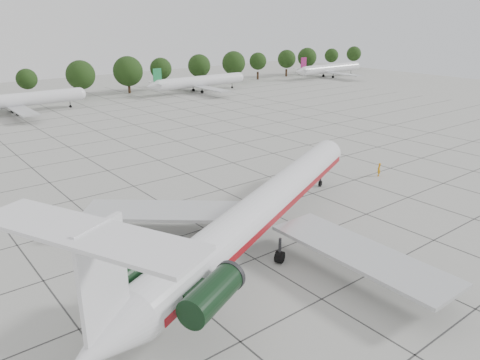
{
  "coord_description": "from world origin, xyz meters",
  "views": [
    {
      "loc": [
        -32.08,
        -36.24,
        20.68
      ],
      "look_at": [
        -2.02,
        1.68,
        3.5
      ],
      "focal_mm": 35.0,
      "sensor_mm": 36.0,
      "label": 1
    }
  ],
  "objects_px": {
    "bg_airliner_d": "(200,82)",
    "bg_airliner_c": "(17,100)",
    "bg_airliner_e": "(330,69)",
    "main_airliner": "(255,215)",
    "ground_crew": "(379,170)"
  },
  "relations": [
    {
      "from": "ground_crew",
      "to": "bg_airliner_d",
      "type": "bearing_deg",
      "value": -143.97
    },
    {
      "from": "ground_crew",
      "to": "bg_airliner_c",
      "type": "distance_m",
      "value": 79.63
    },
    {
      "from": "bg_airliner_d",
      "to": "bg_airliner_e",
      "type": "bearing_deg",
      "value": -0.66
    },
    {
      "from": "ground_crew",
      "to": "bg_airliner_e",
      "type": "relative_size",
      "value": 0.06
    },
    {
      "from": "bg_airliner_c",
      "to": "bg_airliner_d",
      "type": "bearing_deg",
      "value": 0.6
    },
    {
      "from": "ground_crew",
      "to": "bg_airliner_e",
      "type": "bearing_deg",
      "value": -173.19
    },
    {
      "from": "main_airliner",
      "to": "bg_airliner_d",
      "type": "distance_m",
      "value": 94.91
    },
    {
      "from": "main_airliner",
      "to": "ground_crew",
      "type": "relative_size",
      "value": 23.79
    },
    {
      "from": "bg_airliner_d",
      "to": "bg_airliner_c",
      "type": "bearing_deg",
      "value": -179.4
    },
    {
      "from": "bg_airliner_d",
      "to": "bg_airliner_e",
      "type": "distance_m",
      "value": 53.73
    },
    {
      "from": "bg_airliner_c",
      "to": "bg_airliner_d",
      "type": "xyz_separation_m",
      "value": [
        48.25,
        0.51,
        0.0
      ]
    },
    {
      "from": "bg_airliner_e",
      "to": "bg_airliner_c",
      "type": "bearing_deg",
      "value": 179.93
    },
    {
      "from": "main_airliner",
      "to": "bg_airliner_d",
      "type": "bearing_deg",
      "value": 34.54
    },
    {
      "from": "bg_airliner_c",
      "to": "ground_crew",
      "type": "bearing_deg",
      "value": -70.4
    },
    {
      "from": "bg_airliner_c",
      "to": "bg_airliner_e",
      "type": "relative_size",
      "value": 1.0
    }
  ]
}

